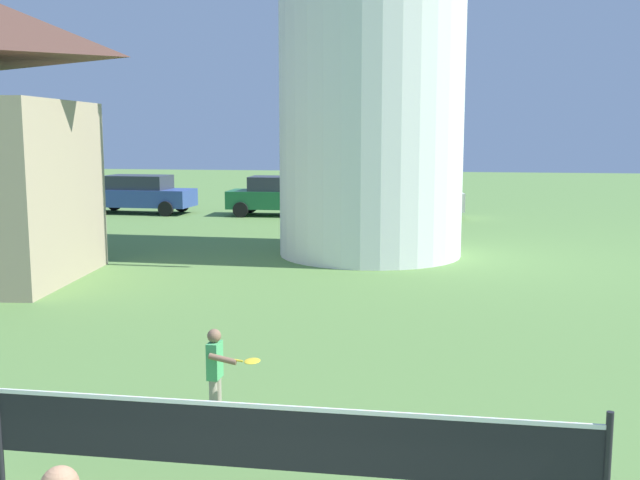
# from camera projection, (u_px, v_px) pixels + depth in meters

# --- Properties ---
(tennis_net) EXTENTS (5.42, 0.06, 1.10)m
(tennis_net) POSITION_uv_depth(u_px,v_px,m) (283.00, 439.00, 6.45)
(tennis_net) COLOR black
(tennis_net) RESTS_ON ground_plane
(player_far) EXTENTS (0.66, 0.47, 1.07)m
(player_far) POSITION_uv_depth(u_px,v_px,m) (217.00, 368.00, 8.63)
(player_far) COLOR #9E937F
(player_far) RESTS_ON ground_plane
(parked_car_blue) EXTENTS (4.54, 2.01, 1.56)m
(parked_car_blue) POSITION_uv_depth(u_px,v_px,m) (139.00, 194.00, 30.60)
(parked_car_blue) COLOR #334C99
(parked_car_blue) RESTS_ON ground_plane
(parked_car_green) EXTENTS (3.98, 1.98, 1.56)m
(parked_car_green) POSITION_uv_depth(u_px,v_px,m) (278.00, 195.00, 29.77)
(parked_car_green) COLOR #1E6638
(parked_car_green) RESTS_ON ground_plane
(parked_car_cream) EXTENTS (4.18, 2.25, 1.56)m
(parked_car_cream) POSITION_uv_depth(u_px,v_px,m) (410.00, 197.00, 29.00)
(parked_car_cream) COLOR silver
(parked_car_cream) RESTS_ON ground_plane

